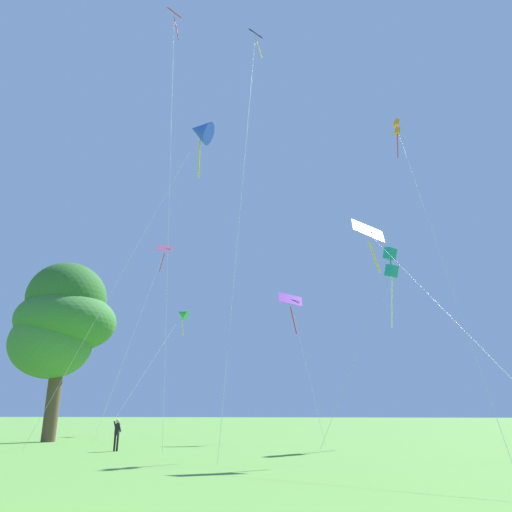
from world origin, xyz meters
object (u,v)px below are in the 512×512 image
at_px(kite_black_large, 255,53).
at_px(kite_pink_low, 162,257).
at_px(kite_red_high, 174,39).
at_px(person_child_small, 117,432).
at_px(kite_blue_delta, 200,131).
at_px(kite_teal_box, 391,265).
at_px(kite_green_small, 182,314).
at_px(kite_yellow_diamond, 372,238).
at_px(kite_orange_box, 398,131).
at_px(tree_right_cluster, 62,321).
at_px(kite_purple_streamer, 291,306).

relative_size(kite_black_large, kite_pink_low, 1.79).
distance_m(kite_red_high, person_child_small, 24.21).
distance_m(kite_blue_delta, kite_red_high, 7.31).
xyz_separation_m(kite_teal_box, person_child_small, (-12.25, -6.64, -8.59)).
distance_m(kite_teal_box, kite_green_small, 19.93).
bearing_deg(kite_yellow_diamond, kite_pink_low, 135.31).
height_order(kite_orange_box, tree_right_cluster, kite_orange_box).
bearing_deg(kite_yellow_diamond, kite_teal_box, 80.04).
relative_size(kite_teal_box, kite_green_small, 0.95).
xyz_separation_m(kite_yellow_diamond, tree_right_cluster, (-18.01, 5.94, -1.79)).
relative_size(kite_black_large, tree_right_cluster, 2.64).
bearing_deg(kite_green_small, kite_teal_box, -34.89).
height_order(kite_teal_box, kite_blue_delta, kite_blue_delta).
distance_m(kite_black_large, person_child_small, 24.64).
bearing_deg(kite_yellow_diamond, kite_blue_delta, 136.51).
height_order(kite_green_small, kite_red_high, kite_red_high).
bearing_deg(kite_yellow_diamond, kite_black_large, 136.24).
distance_m(kite_orange_box, tree_right_cluster, 24.14).
distance_m(kite_purple_streamer, tree_right_cluster, 13.91).
xyz_separation_m(kite_green_small, kite_blue_delta, (3.50, -7.32, 12.62)).
xyz_separation_m(kite_teal_box, tree_right_cluster, (-19.24, -1.01, -2.62)).
distance_m(kite_teal_box, kite_orange_box, 9.91).
xyz_separation_m(kite_orange_box, kite_purple_streamer, (-7.36, 1.07, -11.01)).
xyz_separation_m(kite_purple_streamer, person_child_small, (-6.25, -9.71, -7.19)).
distance_m(kite_orange_box, kite_red_high, 15.73).
height_order(kite_red_high, kite_purple_streamer, kite_red_high).
bearing_deg(kite_red_high, kite_black_large, 20.45).
bearing_deg(kite_purple_streamer, person_child_small, -122.76).
relative_size(kite_teal_box, kite_yellow_diamond, 0.93).
bearing_deg(kite_green_small, kite_blue_delta, -64.45).
distance_m(kite_orange_box, kite_yellow_diamond, 14.00).
height_order(kite_red_high, tree_right_cluster, kite_red_high).
xyz_separation_m(kite_blue_delta, tree_right_cluster, (-6.39, -5.09, -15.37)).
bearing_deg(kite_blue_delta, tree_right_cluster, -141.42).
relative_size(kite_pink_low, kite_purple_streamer, 1.70).
xyz_separation_m(kite_yellow_diamond, kite_red_high, (-11.29, 4.20, 16.14)).
height_order(kite_green_small, person_child_small, kite_green_small).
relative_size(kite_orange_box, kite_red_high, 0.72).
relative_size(kite_teal_box, kite_red_high, 0.37).
relative_size(kite_blue_delta, kite_pink_low, 1.53).
xyz_separation_m(kite_yellow_diamond, kite_purple_streamer, (-4.78, 10.03, -0.56)).
distance_m(kite_yellow_diamond, kite_red_high, 20.14).
relative_size(kite_yellow_diamond, kite_blue_delta, 0.48).
bearing_deg(kite_green_small, kite_yellow_diamond, -50.50).
bearing_deg(kite_orange_box, tree_right_cluster, -171.68).
bearing_deg(kite_blue_delta, kite_red_high, -87.19).
xyz_separation_m(kite_blue_delta, kite_pink_low, (-4.64, 5.06, -8.23)).
distance_m(kite_black_large, kite_purple_streamer, 16.85).
distance_m(kite_blue_delta, tree_right_cluster, 17.40).
bearing_deg(kite_blue_delta, person_child_small, -86.81).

